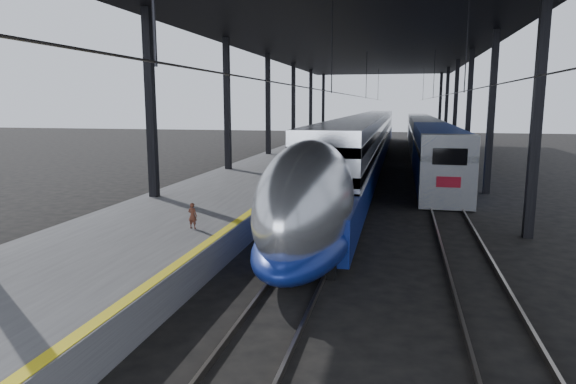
% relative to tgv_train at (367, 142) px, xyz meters
% --- Properties ---
extents(ground, '(160.00, 160.00, 0.00)m').
position_rel_tgv_train_xyz_m(ground, '(-2.00, -27.37, -1.91)').
color(ground, black).
rests_on(ground, ground).
extents(platform, '(6.00, 80.00, 1.00)m').
position_rel_tgv_train_xyz_m(platform, '(-5.50, -7.37, -1.41)').
color(platform, '#4C4C4F').
rests_on(platform, ground).
extents(yellow_strip, '(0.30, 80.00, 0.01)m').
position_rel_tgv_train_xyz_m(yellow_strip, '(-2.70, -7.37, -0.90)').
color(yellow_strip, yellow).
rests_on(yellow_strip, platform).
extents(rails, '(6.52, 80.00, 0.16)m').
position_rel_tgv_train_xyz_m(rails, '(2.50, -7.37, -1.83)').
color(rails, slate).
rests_on(rails, ground).
extents(canopy, '(18.00, 75.00, 9.47)m').
position_rel_tgv_train_xyz_m(canopy, '(-0.10, -7.37, 7.21)').
color(canopy, black).
rests_on(canopy, ground).
extents(tgv_train, '(2.85, 65.20, 4.08)m').
position_rel_tgv_train_xyz_m(tgv_train, '(0.00, 0.00, 0.00)').
color(tgv_train, silver).
rests_on(tgv_train, ground).
extents(second_train, '(2.62, 56.05, 3.60)m').
position_rel_tgv_train_xyz_m(second_train, '(5.00, 9.18, -0.08)').
color(second_train, navy).
rests_on(second_train, ground).
extents(child, '(0.34, 0.24, 0.85)m').
position_rel_tgv_train_xyz_m(child, '(-3.82, -27.56, -0.48)').
color(child, '#4E261A').
rests_on(child, platform).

